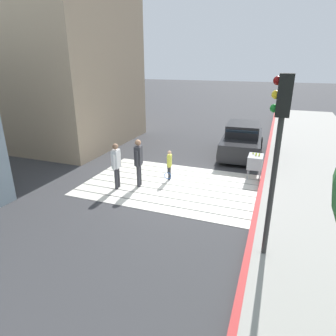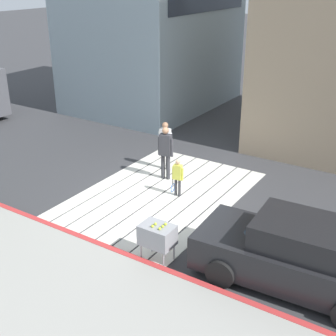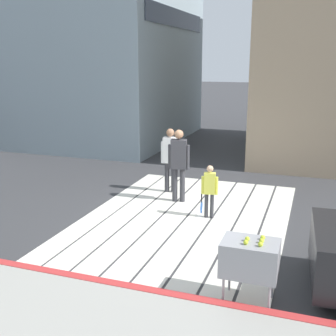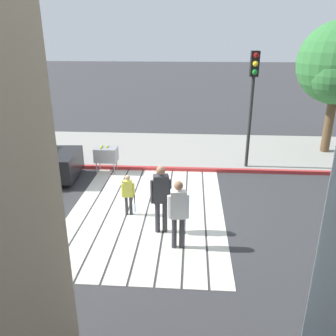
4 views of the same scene
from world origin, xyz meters
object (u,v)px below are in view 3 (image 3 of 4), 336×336
(tennis_ball_cart, at_px, (250,258))
(pedestrian_child_with_racket, at_px, (209,189))
(pedestrian_adult_lead, at_px, (179,160))
(pedestrian_adult_trailing, at_px, (170,156))

(tennis_ball_cart, bearing_deg, pedestrian_child_with_racket, 23.73)
(pedestrian_adult_lead, height_order, pedestrian_adult_trailing, pedestrian_adult_lead)
(tennis_ball_cart, relative_size, pedestrian_adult_lead, 0.56)
(pedestrian_child_with_racket, bearing_deg, tennis_ball_cart, -156.27)
(pedestrian_adult_trailing, bearing_deg, tennis_ball_cart, -148.89)
(pedestrian_adult_lead, xyz_separation_m, pedestrian_adult_trailing, (0.68, 0.45, -0.06))
(pedestrian_adult_lead, distance_m, pedestrian_adult_trailing, 0.82)
(pedestrian_adult_lead, height_order, pedestrian_child_with_racket, pedestrian_adult_lead)
(pedestrian_child_with_racket, bearing_deg, pedestrian_adult_trailing, 43.25)
(pedestrian_adult_lead, distance_m, pedestrian_child_with_racket, 1.34)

